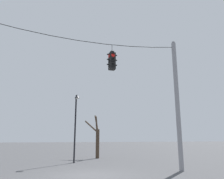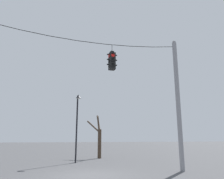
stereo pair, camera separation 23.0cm
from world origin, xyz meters
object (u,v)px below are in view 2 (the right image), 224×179
object	(u,v)px
utility_pole_right	(178,102)
street_lamp	(77,117)
bare_tree	(99,137)
traffic_light_near_left_pole	(112,61)

from	to	relation	value
utility_pole_right	street_lamp	distance (m)	7.82
street_lamp	bare_tree	bearing A→B (deg)	53.49
utility_pole_right	bare_tree	distance (m)	9.88
traffic_light_near_left_pole	street_lamp	xyz separation A→B (m)	(-1.03, 5.90, -2.62)
traffic_light_near_left_pole	street_lamp	bearing A→B (deg)	99.92
traffic_light_near_left_pole	bare_tree	size ratio (longest dim) A/B	0.37
utility_pole_right	bare_tree	bearing A→B (deg)	105.49
street_lamp	bare_tree	world-z (taller)	street_lamp
utility_pole_right	street_lamp	size ratio (longest dim) A/B	1.53
utility_pole_right	street_lamp	bearing A→B (deg)	130.95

